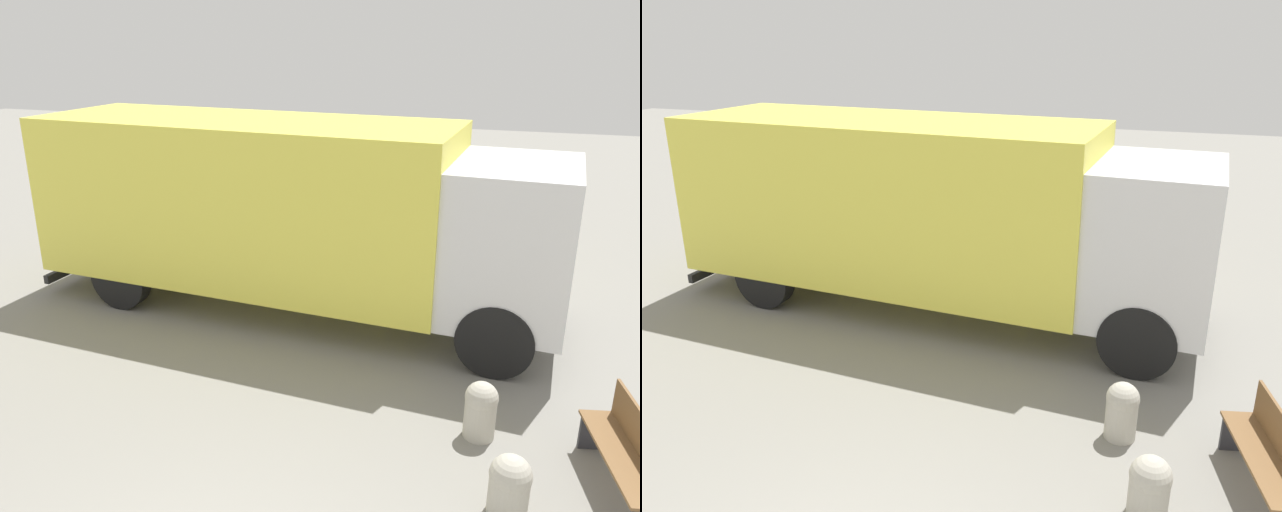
{
  "view_description": "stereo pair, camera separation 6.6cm",
  "coord_description": "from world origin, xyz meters",
  "views": [
    {
      "loc": [
        2.06,
        -2.86,
        4.62
      ],
      "look_at": [
        -0.39,
        4.69,
        1.77
      ],
      "focal_mm": 35.0,
      "sensor_mm": 36.0,
      "label": 1
    },
    {
      "loc": [
        2.12,
        -2.84,
        4.62
      ],
      "look_at": [
        -0.39,
        4.69,
        1.77
      ],
      "focal_mm": 35.0,
      "sensor_mm": 36.0,
      "label": 2
    }
  ],
  "objects": [
    {
      "name": "bollard_near_bench",
      "position": [
        2.29,
        2.58,
        0.35
      ],
      "size": [
        0.43,
        0.43,
        0.68
      ],
      "color": "#B2AD9E",
      "rests_on": "ground"
    },
    {
      "name": "park_bench",
      "position": [
        3.45,
        3.26,
        0.5
      ],
      "size": [
        0.75,
        1.66,
        0.92
      ],
      "rotation": [
        0.0,
        0.0,
        1.79
      ],
      "color": "brown",
      "rests_on": "ground"
    },
    {
      "name": "delivery_truck",
      "position": [
        -1.63,
        6.69,
        1.84
      ],
      "size": [
        9.14,
        3.05,
        3.27
      ],
      "rotation": [
        0.0,
        0.0,
        -0.06
      ],
      "color": "#EAE04C",
      "rests_on": "ground"
    },
    {
      "name": "bollard_far_bench",
      "position": [
        1.92,
        3.81,
        0.39
      ],
      "size": [
        0.4,
        0.4,
        0.73
      ],
      "color": "#B2AD9E",
      "rests_on": "ground"
    }
  ]
}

